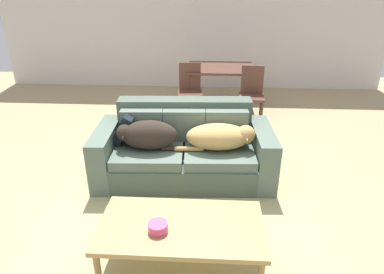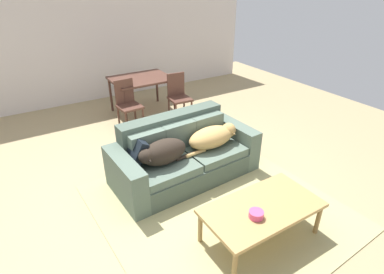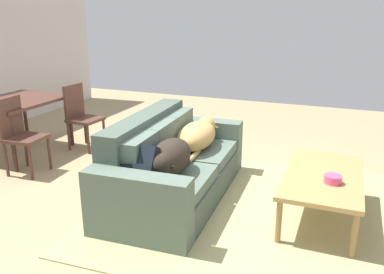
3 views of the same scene
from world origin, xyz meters
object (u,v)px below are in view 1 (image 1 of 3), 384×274
dog_on_right_cushion (221,137)px  couch (184,150)px  dining_table (221,71)px  throw_pillow_by_left_arm (125,127)px  dining_chair_near_right (252,92)px  dining_chair_near_left (190,88)px  coffee_table (181,229)px  bowl_on_coffee_table (158,227)px  dog_on_left_cushion (147,135)px

dog_on_right_cushion → couch: bearing=159.5°
couch → dining_table: couch is taller
throw_pillow_by_left_arm → dog_on_right_cushion: bearing=-7.8°
couch → dining_chair_near_right: dining_chair_near_right is taller
couch → throw_pillow_by_left_arm: couch is taller
dining_chair_near_left → dining_chair_near_right: bearing=-10.3°
dog_on_right_cushion → dining_table: size_ratio=0.75×
coffee_table → throw_pillow_by_left_arm: bearing=117.7°
couch → bowl_on_coffee_table: (-0.07, -1.57, 0.15)m
couch → dog_on_right_cushion: size_ratio=2.33×
throw_pillow_by_left_arm → coffee_table: size_ratio=0.30×
dog_on_left_cushion → bowl_on_coffee_table: bearing=-79.5°
dining_table → couch: bearing=-100.5°
bowl_on_coffee_table → dining_table: (0.52, 4.01, 0.20)m
dining_chair_near_right → dog_on_right_cushion: bearing=-101.0°
throw_pillow_by_left_arm → coffee_table: throw_pillow_by_left_arm is taller
bowl_on_coffee_table → throw_pillow_by_left_arm: bearing=111.5°
couch → dining_chair_near_right: bearing=59.4°
throw_pillow_by_left_arm → dining_chair_near_right: dining_chair_near_right is taller
dining_table → dining_chair_near_right: size_ratio=1.31×
dog_on_right_cushion → coffee_table: size_ratio=0.70×
couch → bowl_on_coffee_table: bearing=-95.3°
coffee_table → dining_table: (0.36, 3.93, 0.28)m
dog_on_left_cushion → coffee_table: dog_on_left_cushion is taller
dog_on_right_cushion → bowl_on_coffee_table: dog_on_right_cushion is taller
couch → dining_table: 2.50m
dog_on_right_cushion → coffee_table: 1.41m
dining_table → throw_pillow_by_left_arm: bearing=-115.4°
coffee_table → dog_on_right_cushion: bearing=76.6°
dog_on_left_cushion → dining_chair_near_right: dining_chair_near_right is taller
couch → dining_chair_near_right: size_ratio=2.30×
throw_pillow_by_left_arm → coffee_table: 1.72m
couch → dog_on_right_cushion: bearing=-20.5°
throw_pillow_by_left_arm → dining_table: (1.15, 2.42, 0.08)m
coffee_table → dining_chair_near_right: dining_chair_near_right is taller
dining_chair_near_left → dog_on_right_cushion: bearing=-80.9°
bowl_on_coffee_table → dining_table: 4.05m
throw_pillow_by_left_arm → couch: bearing=-1.5°
dog_on_right_cushion → dining_chair_near_right: dining_chair_near_right is taller
bowl_on_coffee_table → dining_chair_near_left: (0.01, 3.49, 0.03)m
dog_on_left_cushion → coffee_table: (0.49, -1.31, -0.19)m
coffee_table → dining_chair_near_right: (0.86, 3.30, 0.10)m
dog_on_left_cushion → dining_chair_near_left: size_ratio=0.86×
throw_pillow_by_left_arm → bowl_on_coffee_table: bearing=-68.5°
couch → bowl_on_coffee_table: couch is taller
throw_pillow_by_left_arm → dining_chair_near_left: 2.00m
couch → dog_on_left_cushion: (-0.40, -0.18, 0.26)m
dog_on_left_cushion → dining_chair_near_left: 2.12m
couch → coffee_table: couch is taller
dog_on_right_cushion → throw_pillow_by_left_arm: size_ratio=2.33×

